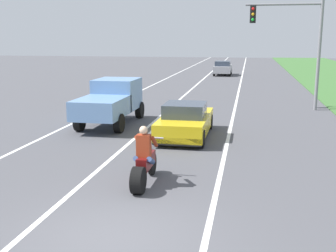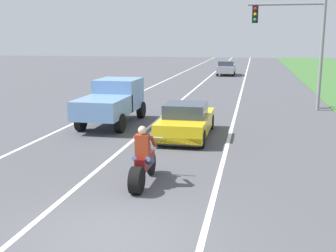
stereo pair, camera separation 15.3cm
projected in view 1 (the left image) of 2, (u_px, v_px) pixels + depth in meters
The scene contains 9 objects.
ground_plane at pixel (113, 237), 8.23m from camera, with size 160.00×160.00×0.00m, color #4C4C51.
lane_stripe_left_solid at pixel (130, 96), 28.45m from camera, with size 0.14×120.00×0.01m, color white.
lane_stripe_right_solid at pixel (237, 99), 27.12m from camera, with size 0.14×120.00×0.01m, color white.
lane_stripe_centre_dashed at pixel (182, 97), 27.78m from camera, with size 0.14×120.00×0.01m, color white.
motorcycle_with_rider at pixel (144, 164), 11.01m from camera, with size 0.70×2.21×1.62m.
sports_car_yellow at pixel (185, 121), 16.51m from camera, with size 1.84×4.30×1.37m.
pickup_truck_left_lane_light_blue at pixel (111, 100), 18.84m from camera, with size 2.02×4.80×1.98m.
traffic_light_mast_near at pixel (297, 36), 22.24m from camera, with size 4.02×0.34×6.00m.
distant_car_far_ahead at pixel (223, 68), 44.23m from camera, with size 1.80×4.00×1.50m.
Camera 1 is at (2.50, -7.26, 3.84)m, focal length 44.69 mm.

